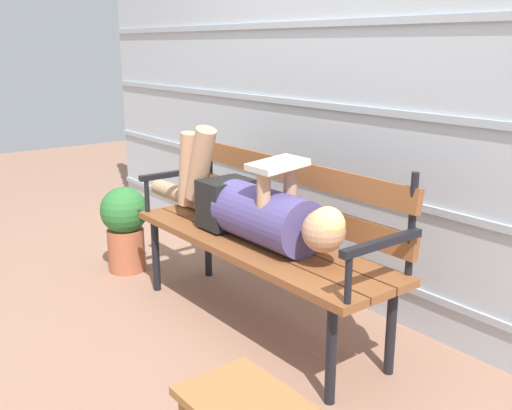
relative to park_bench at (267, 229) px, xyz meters
name	(u,v)px	position (x,y,z in m)	size (l,w,h in m)	color
ground_plane	(236,332)	(0.00, -0.20, -0.51)	(12.00, 12.00, 0.00)	#936B56
house_siding	(351,66)	(0.00, 0.56, 0.79)	(5.37, 0.08, 2.59)	#B2BCC6
park_bench	(267,229)	(0.00, 0.00, 0.00)	(1.63, 0.48, 0.91)	brown
reclining_person	(250,207)	(-0.04, -0.07, 0.12)	(1.68, 0.27, 0.54)	#514784
potted_plant	(125,225)	(-1.12, -0.25, -0.20)	(0.30, 0.30, 0.55)	#AD5B3D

